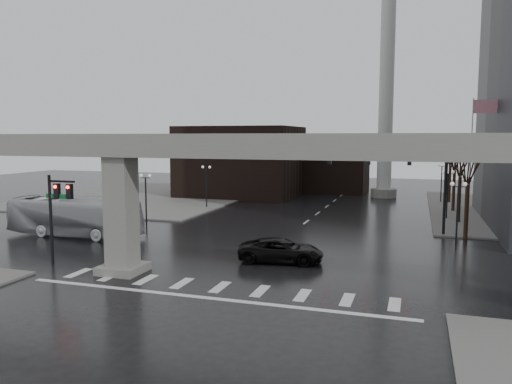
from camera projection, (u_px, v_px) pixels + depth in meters
ground at (226, 282)px, 29.33m from camera, size 160.00×160.00×0.00m
sidewalk_nw at (149, 196)px, 71.34m from camera, size 28.00×36.00×0.15m
elevated_guideway at (247, 166)px, 28.19m from camera, size 48.00×2.60×8.70m
building_far_left at (242, 161)px, 72.79m from camera, size 16.00×14.00×10.00m
building_far_mid at (334, 166)px, 78.67m from camera, size 10.00×10.00×8.00m
smokestack at (386, 102)px, 69.52m from camera, size 3.60×3.60×30.00m
signal_mast_arm at (400, 168)px, 43.71m from camera, size 12.12×0.43×8.00m
signal_left_pole at (57, 204)px, 33.12m from camera, size 2.30×0.30×6.00m
flagpole_assembly at (475, 148)px, 44.62m from camera, size 2.06×0.12×12.00m
lamp_right_0 at (458, 203)px, 38.05m from camera, size 1.22×0.32×5.11m
lamp_right_1 at (448, 186)px, 51.29m from camera, size 1.22×0.32×5.11m
lamp_right_2 at (442, 176)px, 64.52m from camera, size 1.22×0.32×5.11m
lamp_left_0 at (146, 191)px, 46.33m from camera, size 1.22×0.32×5.11m
lamp_left_1 at (206, 179)px, 59.57m from camera, size 1.22×0.32×5.11m
lamp_left_2 at (245, 172)px, 72.80m from camera, size 1.22×0.32×5.11m
tree_right_0 at (467, 206)px, 41.61m from camera, size 1.09×1.58×7.50m
tree_right_1 at (460, 195)px, 49.16m from camera, size 1.09×1.61×7.67m
tree_right_2 at (454, 186)px, 56.72m from camera, size 1.10×1.63×7.85m
tree_right_3 at (450, 180)px, 64.28m from camera, size 1.11×1.66×8.02m
tree_right_4 at (447, 175)px, 71.83m from camera, size 1.12×1.69×8.19m
pickup_truck at (281, 250)px, 34.01m from camera, size 6.13×3.48×1.61m
city_bus at (74, 217)px, 42.80m from camera, size 12.27×3.12×3.40m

